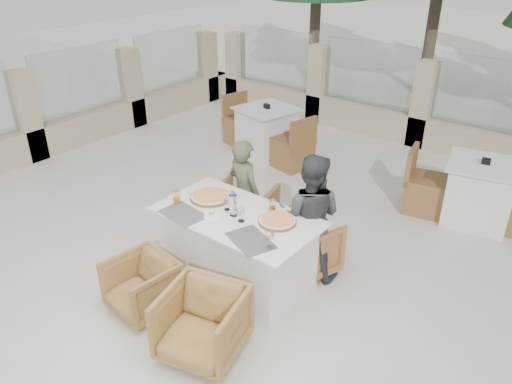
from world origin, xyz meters
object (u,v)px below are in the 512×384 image
Objects in this scene: bg_table_a at (267,132)px; armchair_far_left at (243,212)px; wine_glass_corner at (270,239)px; pizza_right at (277,221)px; diner_right at (310,217)px; armchair_near_left at (142,286)px; water_bottle at (233,203)px; bg_table_b at (479,193)px; beer_glass_left at (176,197)px; olive_dish at (211,215)px; diner_left at (244,193)px; pizza_left at (210,196)px; wine_glass_centre at (227,201)px; armchair_near_right at (203,324)px; wine_glass_near at (241,213)px; beer_glass_right at (273,205)px; armchair_far_right at (300,245)px; dining_table at (237,249)px.

armchair_far_left is at bearing -46.42° from bg_table_a.
bg_table_a is (-2.34, 3.03, -0.48)m from wine_glass_corner.
pizza_right is 0.27× the size of diner_right.
water_bottle is at bearing 72.08° from armchair_near_left.
bg_table_b is at bearing 11.64° from bg_table_a.
water_bottle reaches higher than armchair_far_left.
bg_table_b is at bearing 53.61° from beer_glass_left.
olive_dish is 0.84m from diner_left.
pizza_left is at bearing 97.38° from diner_left.
armchair_near_right is (0.55, -0.96, -0.56)m from wine_glass_centre.
water_bottle reaches higher than olive_dish.
wine_glass_centre is 0.26m from wine_glass_near.
wine_glass_corner is at bearing -2.70° from beer_glass_left.
bg_table_a is 3.28m from bg_table_b.
beer_glass_right is at bearing 49.54° from olive_dish.
armchair_far_left is at bearing 147.28° from pizza_right.
olive_dish is 1.08m from armchair_near_right.
pizza_right is 1.96× the size of wine_glass_centre.
pizza_right is at bearing 11.08° from wine_glass_centre.
diner_right is (0.63, 0.52, -0.19)m from wine_glass_centre.
armchair_far_right is 0.55× the size of diner_left.
armchair_near_left is at bearing -109.02° from olive_dish.
armchair_far_right is 1.47m from armchair_near_right.
armchair_near_right is at bearing 105.60° from armchair_far_left.
beer_glass_right is (0.36, 0.25, -0.03)m from wine_glass_centre.
beer_glass_left reaches higher than beer_glass_right.
armchair_near_right is 4.31m from bg_table_a.
armchair_near_left is at bearing -128.16° from pizza_right.
armchair_far_right is at bearing 53.14° from dining_table.
armchair_far_left is (-0.62, 0.77, -0.55)m from wine_glass_near.
pizza_right is at bearing 2.74° from pizza_left.
bg_table_a is at bearing 127.68° from wine_glass_corner.
dining_table is 2.39× the size of armchair_near_right.
pizza_right is 3.44m from bg_table_a.
armchair_far_left is 1.08m from diner_right.
diner_left reaches higher than wine_glass_near.
dining_table is 8.70× the size of wine_glass_near.
armchair_far_right is 0.51× the size of diner_right.
armchair_near_left is (-0.80, -1.02, -0.53)m from pizza_right.
armchair_far_right is at bearing 66.48° from armchair_near_left.
armchair_far_right is 1.02× the size of armchair_near_right.
beer_glass_right is at bearing 124.72° from wine_glass_corner.
armchair_far_right is (0.01, 0.40, -0.48)m from pizza_right.
beer_glass_left is 3.22m from bg_table_a.
dining_table is 6.16× the size of water_bottle.
wine_glass_near is 1.00× the size of wine_glass_corner.
dining_table is 14.55× the size of olive_dish.
dining_table is at bearing -131.38° from bg_table_b.
olive_dish is (0.26, -0.27, -0.00)m from pizza_left.
bg_table_a reaches higher than armchair_near_right.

